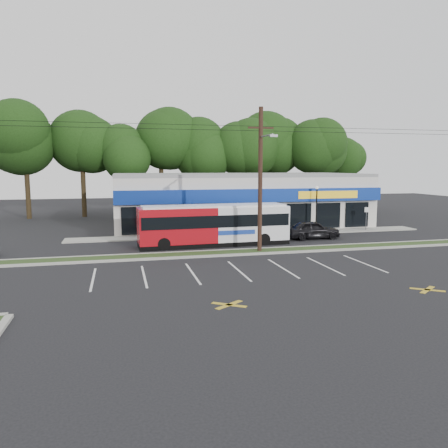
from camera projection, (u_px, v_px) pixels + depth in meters
ground at (221, 257)px, 29.07m from camera, size 120.00×120.00×0.00m
grass_strip at (218, 253)px, 30.02m from camera, size 40.00×1.60×0.12m
curb_south at (221, 256)px, 29.20m from camera, size 40.00×0.25×0.14m
curb_north at (215, 251)px, 30.84m from camera, size 40.00×0.25×0.14m
sidewalk at (253, 234)px, 38.90m from camera, size 32.00×2.20×0.10m
strip_mall at (238, 199)px, 45.35m from camera, size 25.00×12.55×5.30m
utility_pole at (258, 175)px, 29.92m from camera, size 50.00×2.77×10.00m
lamp_post at (317, 203)px, 39.76m from camera, size 0.30×0.30×4.25m
sign_post at (366, 214)px, 40.85m from camera, size 0.45×0.10×2.23m
tree_line at (205, 147)px, 53.97m from camera, size 46.76×6.76×11.83m
metrobus at (214, 224)px, 33.31m from camera, size 11.62×2.89×3.10m
car_dark at (312, 230)px, 36.39m from camera, size 4.56×1.84×1.55m
pedestrian_a at (229, 230)px, 35.55m from camera, size 0.66×0.46×1.72m
pedestrian_b at (258, 230)px, 35.88m from camera, size 0.97×0.90×1.61m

